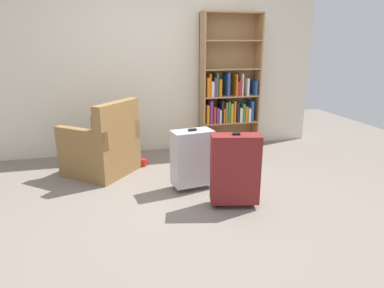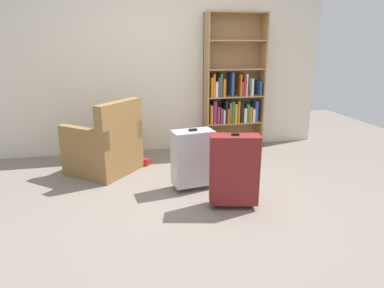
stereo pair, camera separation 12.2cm
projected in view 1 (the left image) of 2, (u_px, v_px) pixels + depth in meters
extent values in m
plane|color=slate|center=(194.00, 207.00, 3.32)|extent=(8.32, 8.32, 0.00)
cube|color=beige|center=(158.00, 60.00, 4.81)|extent=(4.76, 0.10, 2.60)
cube|color=#A87F51|center=(202.00, 84.00, 4.84)|extent=(0.02, 0.28, 1.95)
cube|color=#A87F51|center=(257.00, 82.00, 5.04)|extent=(0.02, 0.28, 1.95)
cube|color=#A87F51|center=(227.00, 82.00, 5.06)|extent=(0.86, 0.02, 1.95)
cube|color=#A87F51|center=(228.00, 146.00, 5.22)|extent=(0.82, 0.26, 0.02)
cube|color=#A87F51|center=(229.00, 122.00, 5.11)|extent=(0.82, 0.26, 0.02)
cube|color=#A87F51|center=(230.00, 96.00, 5.00)|extent=(0.82, 0.26, 0.02)
cube|color=#A87F51|center=(230.00, 69.00, 4.88)|extent=(0.82, 0.26, 0.02)
cube|color=#A87F51|center=(231.00, 41.00, 4.77)|extent=(0.82, 0.26, 0.02)
cube|color=#A87F51|center=(232.00, 12.00, 4.66)|extent=(0.82, 0.26, 0.02)
cube|color=orange|center=(207.00, 114.00, 4.94)|extent=(0.04, 0.16, 0.27)
cube|color=#66337F|center=(210.00, 112.00, 4.96)|extent=(0.04, 0.20, 0.33)
cube|color=#B22D2D|center=(213.00, 115.00, 4.96)|extent=(0.04, 0.16, 0.24)
cube|color=#66337F|center=(216.00, 115.00, 4.98)|extent=(0.03, 0.17, 0.23)
cube|color=silver|center=(219.00, 116.00, 4.99)|extent=(0.03, 0.17, 0.20)
cube|color=black|center=(221.00, 111.00, 5.00)|extent=(0.03, 0.22, 0.33)
cube|color=orange|center=(223.00, 115.00, 5.02)|extent=(0.02, 0.20, 0.21)
cube|color=brown|center=(225.00, 112.00, 5.01)|extent=(0.03, 0.18, 0.30)
cube|color=#2D7238|center=(227.00, 111.00, 5.03)|extent=(0.04, 0.22, 0.32)
cube|color=gold|center=(230.00, 112.00, 5.05)|extent=(0.04, 0.22, 0.28)
cube|color=orange|center=(233.00, 111.00, 5.02)|extent=(0.03, 0.16, 0.32)
cube|color=black|center=(236.00, 111.00, 5.05)|extent=(0.04, 0.20, 0.30)
cube|color=silver|center=(239.00, 114.00, 5.08)|extent=(0.04, 0.19, 0.21)
cube|color=#2D7238|center=(242.00, 112.00, 5.08)|extent=(0.04, 0.20, 0.27)
cube|color=orange|center=(244.00, 113.00, 5.11)|extent=(0.03, 0.23, 0.23)
cube|color=silver|center=(248.00, 114.00, 5.10)|extent=(0.04, 0.18, 0.20)
cube|color=#264C99|center=(250.00, 110.00, 5.12)|extent=(0.04, 0.23, 0.30)
cube|color=orange|center=(207.00, 87.00, 4.82)|extent=(0.04, 0.16, 0.27)
cube|color=orange|center=(209.00, 85.00, 4.84)|extent=(0.02, 0.20, 0.32)
cube|color=silver|center=(211.00, 89.00, 4.87)|extent=(0.04, 0.22, 0.22)
cube|color=#66337F|center=(214.00, 87.00, 4.86)|extent=(0.03, 0.19, 0.27)
cube|color=#2D7238|center=(216.00, 85.00, 4.87)|extent=(0.02, 0.22, 0.33)
cube|color=orange|center=(218.00, 87.00, 4.90)|extent=(0.04, 0.24, 0.25)
cube|color=#264C99|center=(226.00, 84.00, 4.92)|extent=(0.03, 0.23, 0.33)
cube|color=orange|center=(234.00, 84.00, 4.94)|extent=(0.02, 0.22, 0.32)
cube|color=#B22D2D|center=(236.00, 88.00, 4.95)|extent=(0.03, 0.20, 0.20)
cube|color=#B22D2D|center=(238.00, 87.00, 4.96)|extent=(0.03, 0.21, 0.24)
cube|color=silver|center=(240.00, 84.00, 4.97)|extent=(0.02, 0.23, 0.32)
cube|color=silver|center=(246.00, 87.00, 4.97)|extent=(0.03, 0.16, 0.25)
cube|color=#264C99|center=(253.00, 87.00, 5.04)|extent=(0.03, 0.24, 0.21)
cube|color=olive|center=(101.00, 157.00, 4.18)|extent=(0.99, 0.99, 0.40)
cube|color=tan|center=(99.00, 138.00, 4.11)|extent=(0.77, 0.76, 0.08)
cube|color=olive|center=(117.00, 123.00, 3.92)|extent=(0.55, 0.61, 0.50)
cube|color=olive|center=(115.00, 127.00, 4.34)|extent=(0.60, 0.53, 0.22)
cube|color=olive|center=(81.00, 138.00, 3.83)|extent=(0.60, 0.53, 0.22)
cylinder|color=red|center=(143.00, 163.00, 4.41)|extent=(0.08, 0.08, 0.10)
torus|color=red|center=(147.00, 162.00, 4.42)|extent=(0.06, 0.01, 0.06)
cube|color=black|center=(232.00, 150.00, 4.80)|extent=(0.44, 0.28, 0.17)
cube|color=#D85919|center=(232.00, 144.00, 4.78)|extent=(0.45, 0.29, 0.04)
cube|color=#B7BABF|center=(192.00, 158.00, 3.68)|extent=(0.46, 0.29, 0.60)
cube|color=black|center=(192.00, 130.00, 3.59)|extent=(0.09, 0.06, 0.02)
cylinder|color=black|center=(180.00, 188.00, 3.71)|extent=(0.06, 0.06, 0.05)
cylinder|color=black|center=(205.00, 183.00, 3.83)|extent=(0.06, 0.06, 0.05)
cube|color=maroon|center=(235.00, 169.00, 3.25)|extent=(0.50, 0.29, 0.68)
cube|color=black|center=(236.00, 134.00, 3.15)|extent=(0.08, 0.05, 0.02)
cylinder|color=black|center=(217.00, 203.00, 3.35)|extent=(0.06, 0.06, 0.05)
cylinder|color=black|center=(250.00, 203.00, 3.36)|extent=(0.06, 0.06, 0.05)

